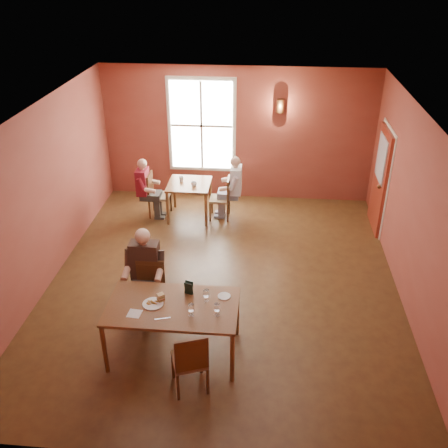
# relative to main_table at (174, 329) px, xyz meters

# --- Properties ---
(ground) EXTENTS (6.00, 7.00, 0.01)m
(ground) POSITION_rel_main_table_xyz_m (0.52, 1.79, -0.42)
(ground) COLOR brown
(ground) RESTS_ON ground
(wall_back) EXTENTS (6.00, 0.04, 3.00)m
(wall_back) POSITION_rel_main_table_xyz_m (0.52, 5.29, 1.08)
(wall_back) COLOR brown
(wall_back) RESTS_ON ground
(wall_front) EXTENTS (6.00, 0.04, 3.00)m
(wall_front) POSITION_rel_main_table_xyz_m (0.52, -1.71, 1.08)
(wall_front) COLOR brown
(wall_front) RESTS_ON ground
(wall_left) EXTENTS (0.04, 7.00, 3.00)m
(wall_left) POSITION_rel_main_table_xyz_m (-2.48, 1.79, 1.08)
(wall_left) COLOR brown
(wall_left) RESTS_ON ground
(wall_right) EXTENTS (0.04, 7.00, 3.00)m
(wall_right) POSITION_rel_main_table_xyz_m (3.52, 1.79, 1.08)
(wall_right) COLOR brown
(wall_right) RESTS_ON ground
(ceiling) EXTENTS (6.00, 7.00, 0.04)m
(ceiling) POSITION_rel_main_table_xyz_m (0.52, 1.79, 2.58)
(ceiling) COLOR white
(ceiling) RESTS_ON wall_back
(window) EXTENTS (1.36, 0.10, 1.96)m
(window) POSITION_rel_main_table_xyz_m (-0.28, 5.24, 1.28)
(window) COLOR white
(window) RESTS_ON wall_back
(door) EXTENTS (0.12, 1.04, 2.10)m
(door) POSITION_rel_main_table_xyz_m (3.46, 4.09, 0.63)
(door) COLOR maroon
(door) RESTS_ON ground
(wall_sconce) EXTENTS (0.16, 0.16, 0.28)m
(wall_sconce) POSITION_rel_main_table_xyz_m (1.42, 5.19, 1.78)
(wall_sconce) COLOR brown
(wall_sconce) RESTS_ON wall_back
(main_table) EXTENTS (1.80, 1.01, 0.85)m
(main_table) POSITION_rel_main_table_xyz_m (0.00, 0.00, 0.00)
(main_table) COLOR brown
(main_table) RESTS_ON ground
(chair_diner_main) EXTENTS (0.44, 0.44, 0.99)m
(chair_diner_main) POSITION_rel_main_table_xyz_m (-0.50, 0.65, 0.07)
(chair_diner_main) COLOR #5E3114
(chair_diner_main) RESTS_ON ground
(diner_main) EXTENTS (0.57, 0.57, 1.44)m
(diner_main) POSITION_rel_main_table_xyz_m (-0.50, 0.62, 0.30)
(diner_main) COLOR #462B1F
(diner_main) RESTS_ON ground
(chair_empty) EXTENTS (0.55, 0.55, 0.97)m
(chair_empty) POSITION_rel_main_table_xyz_m (0.31, -0.61, 0.06)
(chair_empty) COLOR #3E1F0C
(chair_empty) RESTS_ON ground
(plate_food) EXTENTS (0.38, 0.38, 0.04)m
(plate_food) POSITION_rel_main_table_xyz_m (-0.27, -0.01, 0.44)
(plate_food) COLOR silver
(plate_food) RESTS_ON main_table
(sandwich) EXTENTS (0.12, 0.12, 0.11)m
(sandwich) POSITION_rel_main_table_xyz_m (-0.17, 0.07, 0.48)
(sandwich) COLOR tan
(sandwich) RESTS_ON main_table
(goblet_a) EXTENTS (0.09, 0.09, 0.21)m
(goblet_a) POSITION_rel_main_table_xyz_m (0.45, 0.13, 0.53)
(goblet_a) COLOR white
(goblet_a) RESTS_ON main_table
(goblet_b) EXTENTS (0.09, 0.09, 0.20)m
(goblet_b) POSITION_rel_main_table_xyz_m (0.63, -0.16, 0.52)
(goblet_b) COLOR white
(goblet_b) RESTS_ON main_table
(goblet_c) EXTENTS (0.09, 0.09, 0.20)m
(goblet_c) POSITION_rel_main_table_xyz_m (0.29, -0.19, 0.52)
(goblet_c) COLOR white
(goblet_c) RESTS_ON main_table
(menu_stand) EXTENTS (0.14, 0.10, 0.20)m
(menu_stand) POSITION_rel_main_table_xyz_m (0.19, 0.28, 0.52)
(menu_stand) COLOR black
(menu_stand) RESTS_ON main_table
(knife) EXTENTS (0.21, 0.08, 0.00)m
(knife) POSITION_rel_main_table_xyz_m (-0.08, -0.29, 0.42)
(knife) COLOR white
(knife) RESTS_ON main_table
(napkin) EXTENTS (0.19, 0.19, 0.01)m
(napkin) POSITION_rel_main_table_xyz_m (-0.47, -0.23, 0.43)
(napkin) COLOR silver
(napkin) RESTS_ON main_table
(side_plate) EXTENTS (0.23, 0.23, 0.01)m
(side_plate) POSITION_rel_main_table_xyz_m (0.69, 0.26, 0.43)
(side_plate) COLOR white
(side_plate) RESTS_ON main_table
(second_table) EXTENTS (0.89, 0.89, 0.78)m
(second_table) POSITION_rel_main_table_xyz_m (-0.42, 4.17, -0.03)
(second_table) COLOR brown
(second_table) RESTS_ON ground
(chair_diner_white) EXTENTS (0.41, 0.41, 0.93)m
(chair_diner_white) POSITION_rel_main_table_xyz_m (0.23, 4.17, 0.04)
(chair_diner_white) COLOR brown
(chair_diner_white) RESTS_ON ground
(diner_white) EXTENTS (0.53, 0.53, 1.33)m
(diner_white) POSITION_rel_main_table_xyz_m (0.26, 4.17, 0.24)
(diner_white) COLOR silver
(diner_white) RESTS_ON ground
(chair_diner_maroon) EXTENTS (0.43, 0.43, 0.97)m
(chair_diner_maroon) POSITION_rel_main_table_xyz_m (-1.07, 4.17, 0.06)
(chair_diner_maroon) COLOR brown
(chair_diner_maroon) RESTS_ON ground
(diner_maroon) EXTENTS (0.51, 0.51, 1.28)m
(diner_maroon) POSITION_rel_main_table_xyz_m (-1.10, 4.17, 0.22)
(diner_maroon) COLOR #57131A
(diner_maroon) RESTS_ON ground
(cup_a) EXTENTS (0.14, 0.14, 0.09)m
(cup_a) POSITION_rel_main_table_xyz_m (-0.30, 4.04, 0.41)
(cup_a) COLOR white
(cup_a) RESTS_ON second_table
(cup_b) EXTENTS (0.13, 0.13, 0.10)m
(cup_b) POSITION_rel_main_table_xyz_m (-0.60, 4.29, 0.41)
(cup_b) COLOR silver
(cup_b) RESTS_ON second_table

